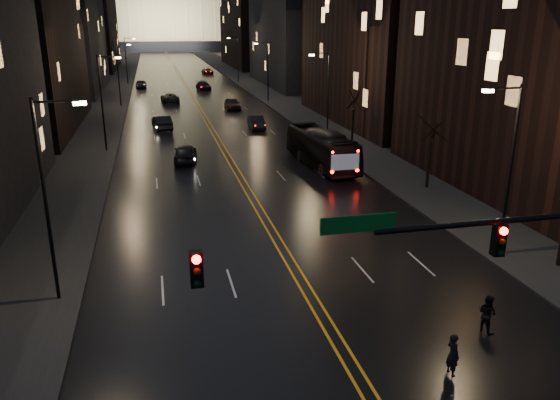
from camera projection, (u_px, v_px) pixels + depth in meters
road at (177, 71)px, 137.72m from camera, size 20.00×320.00×0.02m
sidewalk_left at (120, 72)px, 134.71m from camera, size 8.00×320.00×0.16m
sidewalk_right at (232, 70)px, 140.68m from camera, size 8.00×320.00×0.16m
center_line at (177, 71)px, 137.71m from camera, size 0.62×320.00×0.01m
building_left_mid at (6, 0)px, 58.50m from camera, size 12.00×30.00×28.00m
building_left_far at (62, 33)px, 94.94m from camera, size 12.00×34.00×20.00m
building_left_dist at (89, 21)px, 138.77m from camera, size 12.00×40.00×24.00m
building_right_mid at (296, 15)px, 102.96m from camera, size 12.00×34.00×26.00m
building_right_dist at (251, 25)px, 148.04m from camera, size 12.00×40.00×22.00m
capitol at (162, 9)px, 243.52m from camera, size 90.00×50.00×58.50m
streetlamp_right_near at (508, 163)px, 27.31m from camera, size 2.13×0.25×9.00m
streetlamp_left_near at (49, 192)px, 22.70m from camera, size 2.13×0.25×9.00m
streetlamp_right_mid at (327, 92)px, 55.09m from camera, size 2.13×0.25×9.00m
streetlamp_left_mid at (103, 98)px, 50.48m from camera, size 2.13×0.25×9.00m
streetlamp_right_far at (267, 68)px, 82.88m from camera, size 2.13×0.25×9.00m
streetlamp_left_far at (119, 71)px, 78.27m from camera, size 2.13×0.25×9.00m
streetlamp_right_dist at (237, 57)px, 110.66m from camera, size 2.13×0.25×9.00m
streetlamp_left_dist at (127, 58)px, 106.05m from camera, size 2.13×0.25×9.00m
tree_right_mid at (432, 129)px, 39.06m from camera, size 2.40×2.40×6.65m
tree_right_far at (354, 99)px, 53.88m from camera, size 2.40×2.40×6.65m
bus at (321, 148)px, 46.54m from camera, size 3.54×11.25×3.08m
oncoming_car_a at (185, 153)px, 48.14m from camera, size 2.42×4.93×1.62m
oncoming_car_b at (162, 123)px, 62.44m from camera, size 2.39×5.25×1.67m
oncoming_car_c at (170, 98)px, 83.65m from camera, size 2.86×5.35×1.43m
oncoming_car_d at (141, 84)px, 102.49m from camera, size 2.03×4.91×1.42m
receding_car_a at (257, 122)px, 63.01m from camera, size 1.72×4.56×1.49m
receding_car_b at (232, 104)px, 77.08m from camera, size 1.98×4.81×1.63m
receding_car_c at (203, 86)px, 99.09m from camera, size 2.69×5.35×1.49m
receding_car_d at (208, 71)px, 129.40m from camera, size 2.58×4.89×1.31m
pedestrian_a at (453, 355)px, 18.96m from camera, size 0.45×0.62×1.60m
pedestrian_b at (487, 313)px, 21.64m from camera, size 0.66×0.88×1.60m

